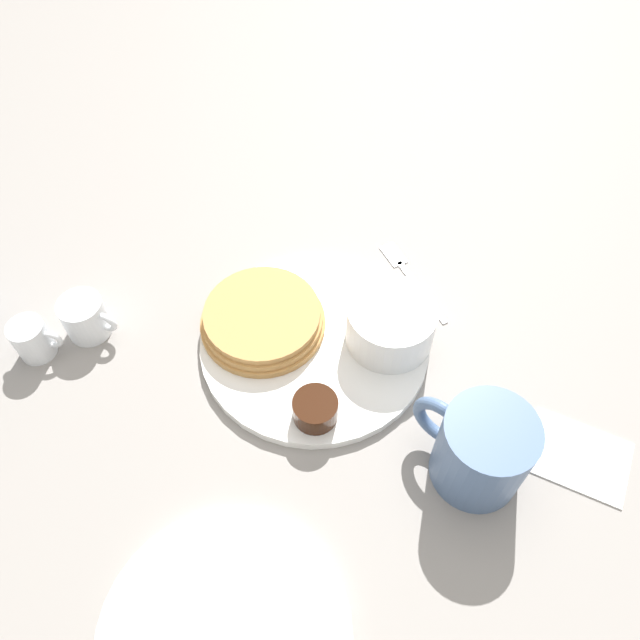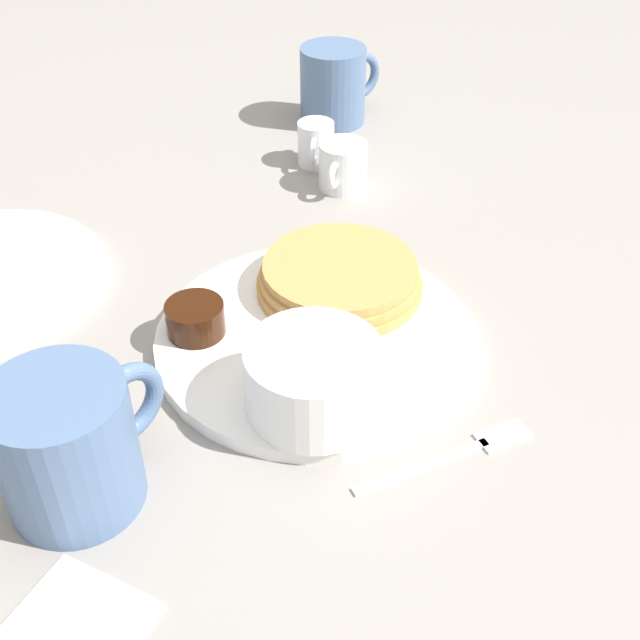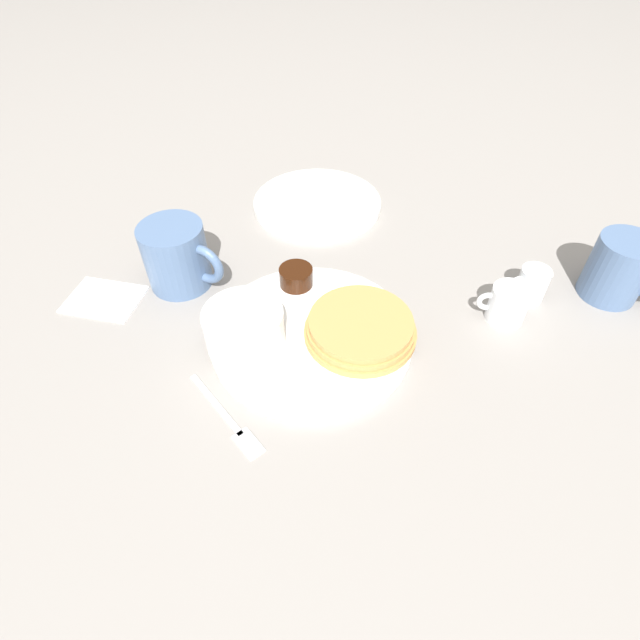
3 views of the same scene
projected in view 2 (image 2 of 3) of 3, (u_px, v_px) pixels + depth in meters
ground_plane at (316, 344)px, 0.65m from camera, size 4.00×4.00×0.00m
plate at (316, 338)px, 0.65m from camera, size 0.26×0.26×0.01m
pancake_stack at (340, 277)px, 0.69m from camera, size 0.14×0.14×0.03m
bowl at (314, 376)px, 0.56m from camera, size 0.10×0.10×0.05m
syrup_cup at (195, 319)px, 0.64m from camera, size 0.05×0.05×0.03m
butter_ramekin at (292, 402)px, 0.56m from camera, size 0.05×0.05×0.04m
coffee_mug at (70, 444)px, 0.50m from camera, size 0.12×0.09×0.09m
creamer_pitcher_near at (343, 165)px, 0.84m from camera, size 0.07×0.05×0.05m
creamer_pitcher_far at (316, 143)px, 0.88m from camera, size 0.06×0.04×0.05m
fork at (464, 450)px, 0.56m from camera, size 0.12×0.10×0.00m
second_mug at (334, 85)px, 0.96m from camera, size 0.10×0.08×0.09m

